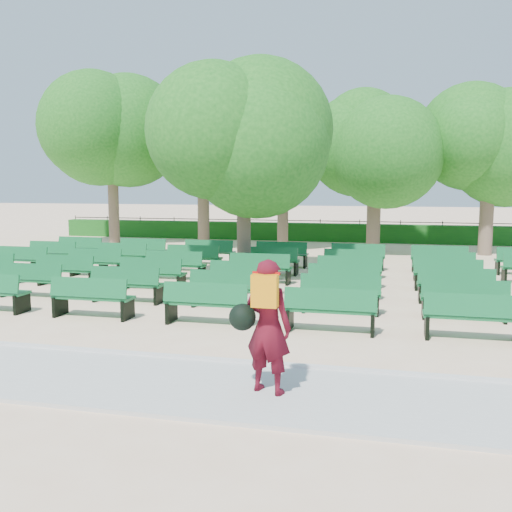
{
  "coord_description": "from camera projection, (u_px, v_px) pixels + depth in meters",
  "views": [
    {
      "loc": [
        4.59,
        -14.8,
        2.91
      ],
      "look_at": [
        1.29,
        -1.0,
        1.1
      ],
      "focal_mm": 40.0,
      "sensor_mm": 36.0,
      "label": 1
    }
  ],
  "objects": [
    {
      "name": "hedge",
      "position": [
        300.0,
        232.0,
        29.15
      ],
      "size": [
        26.0,
        0.7,
        0.9
      ],
      "primitive_type": "cube",
      "color": "#175918",
      "rests_on": "ground"
    },
    {
      "name": "fence",
      "position": [
        301.0,
        240.0,
        29.6
      ],
      "size": [
        26.0,
        0.1,
        1.02
      ],
      "primitive_type": null,
      "color": "black",
      "rests_on": "ground"
    },
    {
      "name": "ground",
      "position": [
        219.0,
        290.0,
        15.7
      ],
      "size": [
        120.0,
        120.0,
        0.0
      ],
      "primitive_type": "plane",
      "color": "beige"
    },
    {
      "name": "curb",
      "position": [
        110.0,
        353.0,
        9.67
      ],
      "size": [
        30.0,
        0.12,
        0.1
      ],
      "primitive_type": "cube",
      "color": "silver",
      "rests_on": "ground"
    },
    {
      "name": "tree_among",
      "position": [
        244.0,
        149.0,
        16.98
      ],
      "size": [
        4.34,
        4.34,
        5.91
      ],
      "color": "brown",
      "rests_on": "ground"
    },
    {
      "name": "person",
      "position": [
        266.0,
        324.0,
        7.72
      ],
      "size": [
        0.92,
        0.61,
        1.85
      ],
      "rotation": [
        0.0,
        0.0,
        2.85
      ],
      "color": "#4F0B17",
      "rests_on": "ground"
    },
    {
      "name": "tree_line",
      "position": [
        285.0,
        249.0,
        25.35
      ],
      "size": [
        21.8,
        6.8,
        7.04
      ],
      "primitive_type": null,
      "color": "#246F1E",
      "rests_on": "ground"
    },
    {
      "name": "bench_array",
      "position": [
        254.0,
        285.0,
        15.94
      ],
      "size": [
        1.81,
        0.62,
        1.13
      ],
      "rotation": [
        0.0,
        0.0,
        -0.04
      ],
      "color": "#105F2F",
      "rests_on": "ground"
    },
    {
      "name": "paving",
      "position": [
        74.0,
        376.0,
        8.56
      ],
      "size": [
        30.0,
        2.2,
        0.06
      ],
      "primitive_type": "cube",
      "color": "#BBBDB8",
      "rests_on": "ground"
    }
  ]
}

